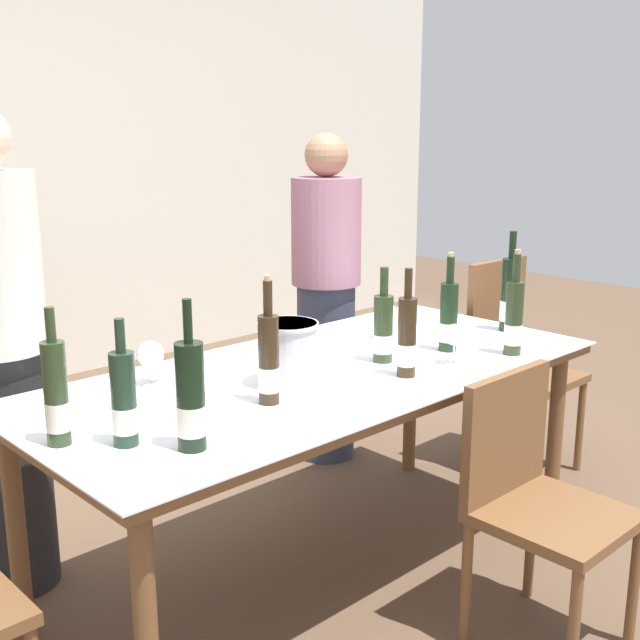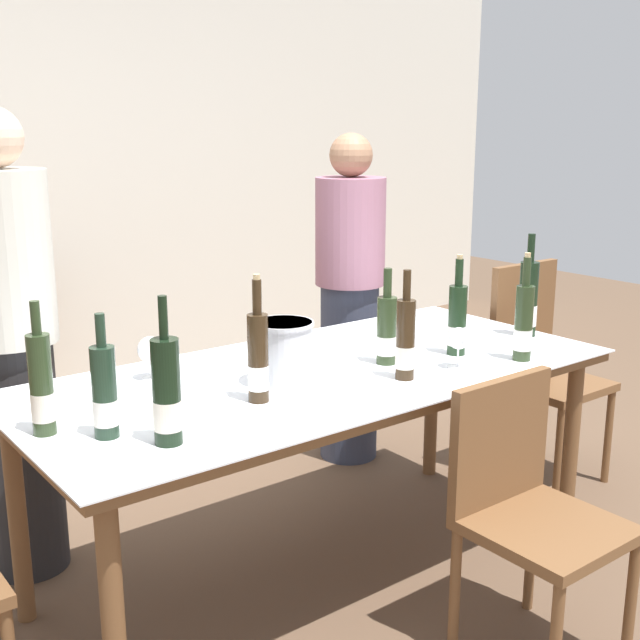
% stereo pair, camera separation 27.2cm
% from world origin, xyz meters
% --- Properties ---
extents(ground_plane, '(12.00, 12.00, 0.00)m').
position_xyz_m(ground_plane, '(0.00, 0.00, 0.00)').
color(ground_plane, brown).
extents(back_wall, '(8.00, 0.10, 2.80)m').
position_xyz_m(back_wall, '(0.00, 2.95, 1.40)').
color(back_wall, silver).
rests_on(back_wall, ground_plane).
extents(dining_table, '(2.08, 0.95, 0.78)m').
position_xyz_m(dining_table, '(0.00, 0.00, 0.71)').
color(dining_table, brown).
rests_on(dining_table, ground_plane).
extents(ice_bucket, '(0.20, 0.20, 0.21)m').
position_xyz_m(ice_bucket, '(-0.18, -0.04, 0.89)').
color(ice_bucket, silver).
rests_on(ice_bucket, dining_table).
extents(wine_bottle_0, '(0.07, 0.07, 0.40)m').
position_xyz_m(wine_bottle_0, '(-0.34, -0.13, 0.92)').
color(wine_bottle_0, '#332314').
rests_on(wine_bottle_0, dining_table).
extents(wine_bottle_1, '(0.08, 0.08, 0.40)m').
position_xyz_m(wine_bottle_1, '(-0.72, -0.27, 0.92)').
color(wine_bottle_1, black).
rests_on(wine_bottle_1, dining_table).
extents(wine_bottle_2, '(0.07, 0.07, 0.39)m').
position_xyz_m(wine_bottle_2, '(0.66, -0.34, 0.92)').
color(wine_bottle_2, '#28381E').
rests_on(wine_bottle_2, dining_table).
extents(wine_bottle_3, '(0.08, 0.08, 0.41)m').
position_xyz_m(wine_bottle_3, '(0.95, -0.13, 0.93)').
color(wine_bottle_3, black).
rests_on(wine_bottle_3, dining_table).
extents(wine_bottle_4, '(0.07, 0.07, 0.37)m').
position_xyz_m(wine_bottle_4, '(0.52, -0.14, 0.91)').
color(wine_bottle_4, black).
rests_on(wine_bottle_4, dining_table).
extents(wine_bottle_5, '(0.06, 0.06, 0.37)m').
position_xyz_m(wine_bottle_5, '(0.17, -0.24, 0.91)').
color(wine_bottle_5, '#332314').
rests_on(wine_bottle_5, dining_table).
extents(wine_bottle_6, '(0.06, 0.06, 0.37)m').
position_xyz_m(wine_bottle_6, '(-0.95, 0.00, 0.92)').
color(wine_bottle_6, '#28381E').
rests_on(wine_bottle_6, dining_table).
extents(wine_bottle_7, '(0.07, 0.07, 0.35)m').
position_xyz_m(wine_bottle_7, '(-0.83, -0.13, 0.90)').
color(wine_bottle_7, '#1E3323').
rests_on(wine_bottle_7, dining_table).
extents(wine_bottle_8, '(0.07, 0.07, 0.34)m').
position_xyz_m(wine_bottle_8, '(0.24, -0.08, 0.90)').
color(wine_bottle_8, '#28381E').
rests_on(wine_bottle_8, dining_table).
extents(wine_glass_0, '(0.08, 0.08, 0.15)m').
position_xyz_m(wine_glass_0, '(0.40, -0.27, 0.88)').
color(wine_glass_0, white).
rests_on(wine_glass_0, dining_table).
extents(wine_glass_1, '(0.08, 0.08, 0.15)m').
position_xyz_m(wine_glass_1, '(0.48, 0.13, 0.89)').
color(wine_glass_1, white).
rests_on(wine_glass_1, dining_table).
extents(wine_glass_2, '(0.09, 0.09, 0.15)m').
position_xyz_m(wine_glass_2, '(-0.50, 0.27, 0.88)').
color(wine_glass_2, white).
rests_on(wine_glass_2, dining_table).
extents(chair_right_end, '(0.42, 0.42, 0.99)m').
position_xyz_m(chair_right_end, '(1.34, 0.09, 0.56)').
color(chair_right_end, brown).
rests_on(chair_right_end, ground_plane).
extents(chair_near_front, '(0.42, 0.42, 0.86)m').
position_xyz_m(chair_near_front, '(0.25, -0.71, 0.50)').
color(chair_near_front, brown).
rests_on(chair_near_front, ground_plane).
extents(person_host, '(0.33, 0.33, 1.67)m').
position_xyz_m(person_host, '(-0.82, 0.71, 0.84)').
color(person_host, '#262628').
rests_on(person_host, ground_plane).
extents(person_guest_left, '(0.33, 0.33, 1.57)m').
position_xyz_m(person_guest_left, '(0.78, 0.78, 0.79)').
color(person_guest_left, '#383F56').
rests_on(person_guest_left, ground_plane).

